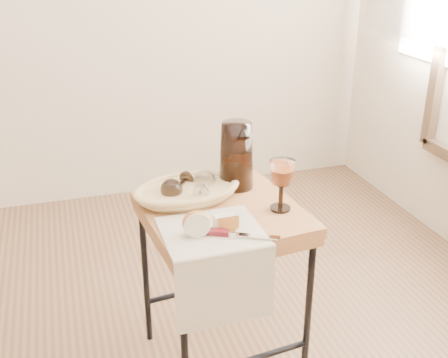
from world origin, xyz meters
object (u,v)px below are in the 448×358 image
object	(u,v)px
bread_basket	(188,192)
goblet_lying_b	(203,186)
side_table	(222,289)
wine_goblet	(281,185)
apple_half	(196,222)
goblet_lying_a	(178,185)
table_knife	(235,233)
pitcher	(236,155)
tea_towel	(212,232)

from	to	relation	value
bread_basket	goblet_lying_b	distance (m)	0.06
side_table	wine_goblet	bearing A→B (deg)	-18.08
side_table	bread_basket	world-z (taller)	bread_basket
apple_half	bread_basket	bearing A→B (deg)	89.46
bread_basket	goblet_lying_a	size ratio (longest dim) A/B	2.71
goblet_lying_b	table_knife	xyz separation A→B (m)	(0.02, -0.29, -0.04)
goblet_lying_a	pitcher	size ratio (longest dim) A/B	0.44
side_table	goblet_lying_b	distance (m)	0.39
goblet_lying_b	wine_goblet	xyz separation A→B (m)	(0.23, -0.16, 0.04)
goblet_lying_a	table_knife	bearing A→B (deg)	60.49
tea_towel	bread_basket	bearing A→B (deg)	92.64
side_table	goblet_lying_a	xyz separation A→B (m)	(-0.12, 0.13, 0.38)
side_table	pitcher	world-z (taller)	pitcher
goblet_lying_a	wine_goblet	bearing A→B (deg)	101.32
wine_goblet	apple_half	xyz separation A→B (m)	(-0.32, -0.09, -0.04)
goblet_lying_b	table_knife	size ratio (longest dim) A/B	0.52
tea_towel	goblet_lying_a	world-z (taller)	goblet_lying_a
bread_basket	goblet_lying_b	bearing A→B (deg)	-31.22
goblet_lying_a	wine_goblet	distance (m)	0.37
tea_towel	pitcher	bearing A→B (deg)	59.03
side_table	goblet_lying_b	size ratio (longest dim) A/B	5.03
bread_basket	goblet_lying_b	world-z (taller)	goblet_lying_b
goblet_lying_b	pitcher	xyz separation A→B (m)	(0.15, 0.07, 0.07)
bread_basket	table_knife	size ratio (longest dim) A/B	1.36
table_knife	goblet_lying_b	bearing A→B (deg)	121.43
pitcher	wine_goblet	size ratio (longest dim) A/B	1.59
goblet_lying_a	pitcher	distance (m)	0.24
pitcher	table_knife	world-z (taller)	pitcher
goblet_lying_b	table_knife	bearing A→B (deg)	-152.58
goblet_lying_b	table_knife	world-z (taller)	goblet_lying_b
goblet_lying_a	apple_half	world-z (taller)	goblet_lying_a
tea_towel	table_knife	size ratio (longest dim) A/B	1.24
pitcher	table_knife	xyz separation A→B (m)	(-0.12, -0.36, -0.11)
bread_basket	apple_half	size ratio (longest dim) A/B	3.86
side_table	bread_basket	bearing A→B (deg)	128.99
bread_basket	table_knife	xyz separation A→B (m)	(0.07, -0.31, -0.01)
side_table	apple_half	xyz separation A→B (m)	(-0.13, -0.15, 0.37)
bread_basket	wine_goblet	bearing A→B (deg)	-41.51
goblet_lying_a	bread_basket	bearing A→B (deg)	106.33
tea_towel	goblet_lying_a	bearing A→B (deg)	98.71
tea_towel	table_knife	world-z (taller)	table_knife
tea_towel	wine_goblet	xyz separation A→B (m)	(0.27, 0.08, 0.09)
tea_towel	goblet_lying_a	xyz separation A→B (m)	(-0.04, 0.28, 0.05)
bread_basket	apple_half	world-z (taller)	apple_half
side_table	tea_towel	xyz separation A→B (m)	(-0.08, -0.15, 0.33)
tea_towel	apple_half	xyz separation A→B (m)	(-0.05, -0.01, 0.04)
goblet_lying_b	apple_half	world-z (taller)	goblet_lying_b
side_table	pitcher	xyz separation A→B (m)	(0.10, 0.16, 0.45)
wine_goblet	pitcher	bearing A→B (deg)	110.68
goblet_lying_a	table_knife	size ratio (longest dim) A/B	0.50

